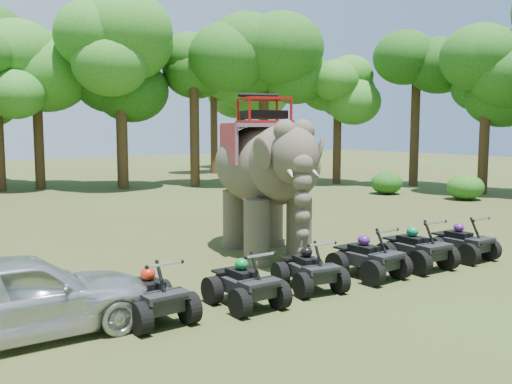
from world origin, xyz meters
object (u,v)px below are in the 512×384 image
parked_car (20,296)px  atv_5 (463,237)px  atv_1 (245,277)px  elephant (265,175)px  atv_3 (369,252)px  atv_2 (309,264)px  atv_0 (152,289)px  atv_4 (417,243)px

parked_car → atv_5: 11.26m
parked_car → atv_1: size_ratio=2.77×
elephant → atv_3: elephant is taller
atv_2 → atv_3: 1.81m
atv_0 → elephant: bearing=31.9°
elephant → atv_4: 4.48m
parked_car → atv_1: bearing=-98.5°
atv_0 → atv_4: 7.23m
atv_3 → atv_2: bearing=175.0°
atv_2 → atv_4: 3.51m
atv_3 → elephant: bearing=94.4°
atv_0 → atv_1: (1.91, -0.26, -0.02)m
parked_car → atv_0: (2.20, -0.42, -0.14)m
parked_car → atv_3: 7.74m
atv_4 → atv_0: bearing=-179.2°
atv_5 → atv_0: bearing=178.0°
atv_2 → atv_0: bearing=-172.2°
atv_5 → atv_3: bearing=177.8°
parked_car → atv_4: size_ratio=2.53×
elephant → atv_0: (-4.99, -3.41, -1.64)m
atv_1 → parked_car: bearing=170.3°
atv_0 → atv_3: size_ratio=0.97×
atv_0 → atv_2: size_ratio=1.05×
elephant → atv_3: 3.90m
parked_car → atv_2: parked_car is taller
elephant → atv_4: (2.24, -3.52, -1.61)m
atv_4 → atv_5: 1.81m
atv_1 → atv_5: size_ratio=0.98×
atv_1 → atv_3: size_ratio=0.94×
atv_1 → atv_2: (1.81, 0.18, -0.01)m
elephant → atv_5: size_ratio=3.32×
atv_1 → atv_3: (3.62, 0.16, 0.03)m
parked_car → atv_5: size_ratio=2.72×
elephant → atv_4: elephant is taller
parked_car → atv_0: bearing=-99.9°
parked_car → atv_3: size_ratio=2.61×
parked_car → atv_5: (11.24, -0.60, -0.15)m
atv_0 → atv_5: bearing=-3.6°
parked_car → atv_2: (5.92, -0.49, -0.17)m
atv_0 → atv_5: size_ratio=1.01×
atv_0 → atv_2: (3.72, -0.08, -0.03)m
atv_2 → atv_3: bearing=8.3°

